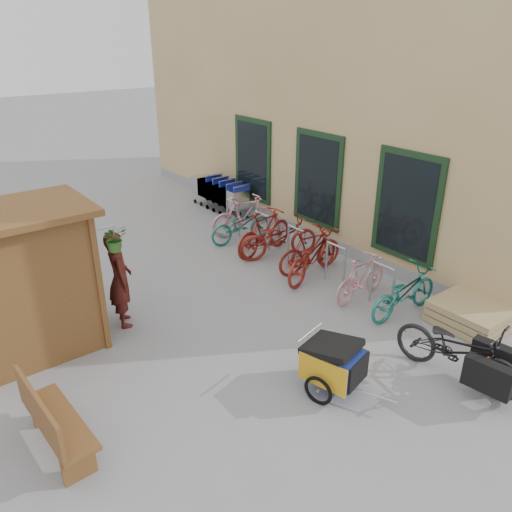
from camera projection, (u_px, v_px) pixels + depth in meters
ground at (288, 349)px, 8.16m from camera, size 80.00×80.00×0.00m
building at (363, 82)px, 13.59m from camera, size 6.07×13.00×7.00m
kiosk at (18, 264)px, 7.48m from camera, size 2.49×1.65×2.40m
bike_rack at (296, 242)px, 10.96m from camera, size 0.05×5.35×0.86m
pallet_stack at (470, 315)px, 8.73m from camera, size 1.00×1.20×0.40m
bench at (52, 420)px, 5.99m from camera, size 0.51×1.49×0.93m
shopping_carts at (219, 191)px, 14.25m from camera, size 0.56×2.24×1.01m
child_trailer at (334, 362)px, 7.07m from camera, size 0.92×1.45×0.83m
cargo_bike at (460, 351)px, 7.26m from camera, size 0.92×1.98×1.00m
person_kiosk at (120, 279)px, 8.55m from camera, size 0.55×0.71×1.73m
bike_0 at (404, 292)px, 9.00m from camera, size 1.71×0.62×0.89m
bike_1 at (361, 278)px, 9.54m from camera, size 1.52×0.55×0.89m
bike_2 at (313, 255)px, 10.37m from camera, size 2.00×1.17×0.99m
bike_3 at (310, 250)px, 10.62m from camera, size 1.66×0.62×0.98m
bike_4 at (279, 238)px, 11.30m from camera, size 1.95×1.19×0.97m
bike_5 at (264, 232)px, 11.48m from camera, size 1.82×0.78×1.06m
bike_6 at (241, 225)px, 12.18m from camera, size 1.69×0.72×0.86m
bike_7 at (244, 216)px, 12.54m from camera, size 1.81×0.85×1.05m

